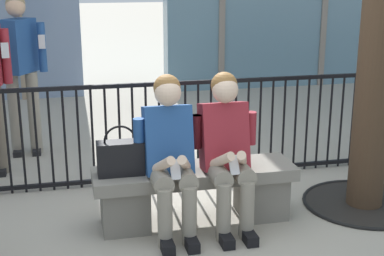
{
  "coord_description": "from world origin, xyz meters",
  "views": [
    {
      "loc": [
        -0.94,
        -4.01,
        1.96
      ],
      "look_at": [
        0.0,
        0.1,
        0.75
      ],
      "focal_mm": 52.12,
      "sensor_mm": 36.0,
      "label": 1
    }
  ],
  "objects": [
    {
      "name": "seated_person_companion",
      "position": [
        0.22,
        -0.13,
        0.65
      ],
      "size": [
        0.52,
        0.66,
        1.21
      ],
      "color": "gray",
      "rests_on": "ground"
    },
    {
      "name": "stone_bench",
      "position": [
        0.0,
        0.0,
        0.27
      ],
      "size": [
        1.6,
        0.44,
        0.45
      ],
      "color": "gray",
      "rests_on": "ground"
    },
    {
      "name": "seated_person_with_phone",
      "position": [
        -0.22,
        -0.13,
        0.65
      ],
      "size": [
        0.52,
        0.66,
        1.21
      ],
      "color": "gray",
      "rests_on": "ground"
    },
    {
      "name": "bystander_at_railing",
      "position": [
        -1.41,
        2.08,
        1.0
      ],
      "size": [
        0.55,
        0.44,
        1.71
      ],
      "color": "gray",
      "rests_on": "ground"
    },
    {
      "name": "handbag_on_bench",
      "position": [
        -0.58,
        -0.01,
        0.59
      ],
      "size": [
        0.35,
        0.15,
        0.39
      ],
      "color": "black",
      "rests_on": "stone_bench"
    },
    {
      "name": "ground_plane",
      "position": [
        0.0,
        0.0,
        0.0
      ],
      "size": [
        60.0,
        60.0,
        0.0
      ],
      "primitive_type": "plane",
      "color": "#A8A091"
    },
    {
      "name": "plaza_railing",
      "position": [
        0.0,
        0.92,
        0.49
      ],
      "size": [
        8.43,
        0.04,
        0.97
      ],
      "color": "black",
      "rests_on": "ground"
    }
  ]
}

